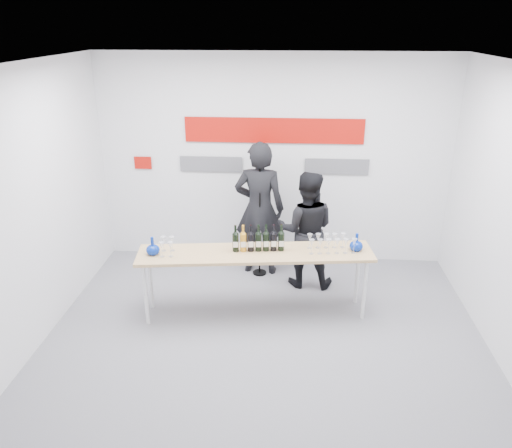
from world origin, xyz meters
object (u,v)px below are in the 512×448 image
Objects in this scene: tasting_table at (255,257)px; presenter_left at (259,209)px; mic_stand at (260,241)px; presenter_right at (306,230)px.

presenter_left reaches higher than tasting_table.
mic_stand reaches higher than tasting_table.
presenter_left is 1.19× the size of presenter_right.
tasting_table is 1.01m from presenter_right.
presenter_left is 0.74m from presenter_right.
mic_stand is at bearing 84.20° from tasting_table.
mic_stand reaches higher than presenter_right.
mic_stand is (0.01, -0.11, -0.44)m from presenter_left.
presenter_left reaches higher than presenter_right.
presenter_left reaches higher than mic_stand.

